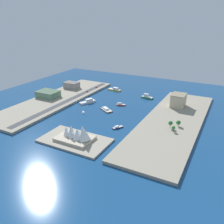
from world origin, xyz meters
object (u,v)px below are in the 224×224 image
(patrol_launch_navy, at_px, (118,127))
(pickup_red, at_px, (96,87))
(tugboat_red, at_px, (121,104))
(traffic_light_waterfront, at_px, (79,95))
(sailboat_small_white, at_px, (83,112))
(opera_landmark, at_px, (76,134))
(taxi_yellow_cab, at_px, (87,91))
(ferry_yellow_fast, at_px, (115,89))
(office_block_beige, at_px, (178,100))
(terminal_long_green, at_px, (48,94))
(ferry_white_commuter, at_px, (88,102))
(barge_flat_brown, at_px, (106,110))
(ferry_green_doubledeck, at_px, (147,97))
(carpark_squat_concrete, at_px, (72,85))

(patrol_launch_navy, relative_size, pickup_red, 3.02)
(tugboat_red, height_order, traffic_light_waterfront, traffic_light_waterfront)
(patrol_launch_navy, xyz_separation_m, pickup_red, (108.83, -128.78, 2.87))
(sailboat_small_white, bearing_deg, patrol_launch_navy, 162.03)
(opera_landmark, bearing_deg, taxi_yellow_cab, -60.41)
(ferry_yellow_fast, distance_m, office_block_beige, 129.81)
(terminal_long_green, bearing_deg, office_block_beige, -164.43)
(tugboat_red, bearing_deg, office_block_beige, -160.32)
(ferry_white_commuter, bearing_deg, office_block_beige, -161.80)
(tugboat_red, bearing_deg, terminal_long_green, 12.73)
(terminal_long_green, height_order, opera_landmark, opera_landmark)
(traffic_light_waterfront, bearing_deg, patrol_launch_navy, 147.30)
(sailboat_small_white, bearing_deg, terminal_long_green, -16.02)
(barge_flat_brown, relative_size, terminal_long_green, 0.63)
(patrol_launch_navy, xyz_separation_m, ferry_white_commuter, (81.98, -58.83, 1.16))
(ferry_yellow_fast, relative_size, ferry_white_commuter, 0.95)
(traffic_light_waterfront, bearing_deg, ferry_white_commuter, 159.27)
(ferry_green_doubledeck, bearing_deg, sailboat_small_white, 61.06)
(ferry_green_doubledeck, relative_size, ferry_white_commuter, 0.79)
(pickup_red, bearing_deg, patrol_launch_navy, 130.20)
(sailboat_small_white, height_order, tugboat_red, sailboat_small_white)
(tugboat_red, distance_m, carpark_squat_concrete, 122.60)
(patrol_launch_navy, bearing_deg, opera_landmark, 64.16)
(tugboat_red, xyz_separation_m, traffic_light_waterfront, (74.15, 5.41, 5.96))
(office_block_beige, bearing_deg, sailboat_small_white, 35.43)
(patrol_launch_navy, relative_size, ferry_yellow_fast, 0.54)
(sailboat_small_white, relative_size, traffic_light_waterfront, 1.73)
(taxi_yellow_cab, bearing_deg, terminal_long_green, 51.61)
(tugboat_red, relative_size, pickup_red, 3.23)
(sailboat_small_white, height_order, ferry_yellow_fast, sailboat_small_white)
(ferry_white_commuter, xyz_separation_m, traffic_light_waterfront, (23.54, -8.91, 5.14))
(pickup_red, distance_m, opera_landmark, 198.39)
(ferry_yellow_fast, distance_m, terminal_long_green, 120.36)
(ferry_yellow_fast, bearing_deg, tugboat_red, 123.76)
(ferry_green_doubledeck, bearing_deg, patrol_launch_navy, 93.45)
(carpark_squat_concrete, relative_size, traffic_light_waterfront, 4.25)
(ferry_white_commuter, distance_m, carpark_squat_concrete, 82.64)
(sailboat_small_white, bearing_deg, taxi_yellow_cab, -60.10)
(traffic_light_waterfront, bearing_deg, carpark_squat_concrete, -41.76)
(ferry_yellow_fast, bearing_deg, traffic_light_waterfront, 66.82)
(tugboat_red, xyz_separation_m, pickup_red, (77.45, -55.63, 2.53))
(ferry_green_doubledeck, xyz_separation_m, ferry_white_commuter, (74.47, 65.74, -0.15))
(patrol_launch_navy, height_order, tugboat_red, tugboat_red)
(ferry_white_commuter, bearing_deg, sailboat_small_white, 114.47)
(carpark_squat_concrete, bearing_deg, sailboat_small_white, 134.56)
(terminal_long_green, bearing_deg, tugboat_red, -167.27)
(sailboat_small_white, height_order, pickup_red, sailboat_small_white)
(ferry_white_commuter, height_order, office_block_beige, office_block_beige)
(office_block_beige, bearing_deg, opera_landmark, 64.30)
(patrol_launch_navy, distance_m, opera_landmark, 56.95)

